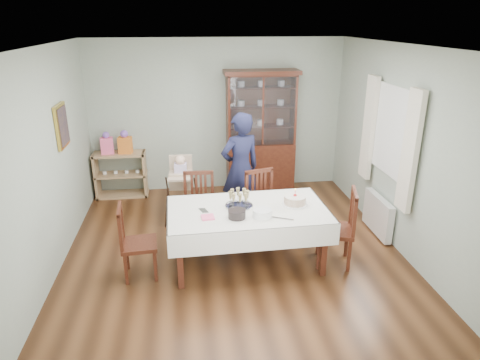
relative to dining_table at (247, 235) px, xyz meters
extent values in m
plane|color=#593319|center=(-0.15, 0.23, -0.38)|extent=(5.00, 5.00, 0.00)
plane|color=#9EAA99|center=(-0.15, 2.73, 0.97)|extent=(4.50, 0.00, 4.50)
plane|color=#9EAA99|center=(-2.40, 0.23, 0.97)|extent=(0.00, 5.00, 5.00)
plane|color=#9EAA99|center=(2.10, 0.23, 0.97)|extent=(0.00, 5.00, 5.00)
plane|color=white|center=(-0.15, 0.23, 2.32)|extent=(5.00, 5.00, 0.00)
cube|color=#4A2312|center=(0.00, 0.00, 0.34)|extent=(1.92, 1.10, 0.06)
cube|color=silver|center=(0.00, 0.00, 0.37)|extent=(2.03, 1.20, 0.01)
cube|color=#4A2312|center=(0.60, 2.49, 0.07)|extent=(1.20, 0.45, 0.90)
cube|color=white|center=(0.60, 2.30, 1.12)|extent=(1.12, 0.01, 1.16)
cube|color=#4A2312|center=(0.60, 2.49, 1.76)|extent=(1.30, 0.48, 0.07)
cube|color=tan|center=(-1.90, 2.51, -0.36)|extent=(0.90, 0.38, 0.04)
cube|color=tan|center=(-1.90, 2.51, 0.02)|extent=(0.90, 0.38, 0.03)
cube|color=tan|center=(-1.90, 2.51, 0.40)|extent=(0.90, 0.38, 0.04)
cube|color=tan|center=(-2.32, 2.51, 0.02)|extent=(0.04, 0.38, 0.80)
cube|color=tan|center=(-1.48, 2.51, 0.02)|extent=(0.04, 0.38, 0.80)
cube|color=gold|center=(-2.37, 1.03, 1.27)|extent=(0.04, 0.48, 0.58)
cube|color=white|center=(2.07, 0.53, 1.17)|extent=(0.04, 1.02, 1.22)
cube|color=silver|center=(2.01, -0.09, 1.07)|extent=(0.07, 0.30, 1.55)
cube|color=silver|center=(2.01, 1.15, 1.07)|extent=(0.07, 0.30, 1.55)
cube|color=white|center=(2.01, 0.53, -0.08)|extent=(0.10, 0.80, 0.55)
cube|color=#4A2312|center=(-0.59, 0.63, 0.07)|extent=(0.47, 0.47, 0.05)
cube|color=#4A2312|center=(-0.58, 0.84, 0.34)|extent=(0.43, 0.07, 0.53)
cube|color=#4A2312|center=(0.33, 0.56, 0.08)|extent=(0.55, 0.55, 0.05)
cube|color=#4A2312|center=(0.28, 0.76, 0.35)|extent=(0.43, 0.15, 0.53)
cube|color=#4A2312|center=(-1.35, -0.13, 0.04)|extent=(0.45, 0.45, 0.05)
cube|color=#4A2312|center=(-1.54, -0.15, 0.30)|extent=(0.07, 0.40, 0.49)
cube|color=#4A2312|center=(1.10, -0.16, 0.08)|extent=(0.56, 0.56, 0.05)
cube|color=#4A2312|center=(1.30, -0.22, 0.36)|extent=(0.16, 0.43, 0.54)
imported|color=black|center=(0.07, 1.22, 0.48)|extent=(0.74, 0.61, 1.73)
cube|color=tan|center=(-0.83, 1.39, 0.29)|extent=(0.36, 0.32, 0.25)
cube|color=tan|center=(-0.83, 1.39, 0.50)|extent=(0.35, 0.08, 0.29)
cube|color=tan|center=(-0.83, 1.39, 0.37)|extent=(0.38, 0.18, 0.03)
cube|color=silver|center=(-0.83, 1.39, 0.46)|extent=(0.19, 0.15, 0.18)
sphere|color=beige|center=(-0.83, 1.39, 0.60)|extent=(0.15, 0.15, 0.15)
cylinder|color=silver|center=(-0.10, 0.08, 0.38)|extent=(0.35, 0.35, 0.01)
torus|color=silver|center=(-0.10, 0.08, 0.39)|extent=(0.36, 0.36, 0.01)
cylinder|color=white|center=(0.62, 0.05, 0.38)|extent=(0.32, 0.32, 0.02)
cylinder|color=brown|center=(0.62, 0.05, 0.44)|extent=(0.28, 0.28, 0.10)
cylinder|color=silver|center=(0.62, 0.05, 0.49)|extent=(0.28, 0.28, 0.01)
cylinder|color=#F24C4C|center=(0.62, 0.05, 0.54)|extent=(0.01, 0.01, 0.08)
sphere|color=yellow|center=(0.62, 0.05, 0.59)|extent=(0.02, 0.02, 0.02)
cylinder|color=black|center=(-0.16, -0.23, 0.43)|extent=(0.22, 0.22, 0.10)
cylinder|color=white|center=(0.14, -0.26, 0.42)|extent=(0.27, 0.27, 0.10)
cube|color=#FF5D8D|center=(-0.51, -0.20, 0.39)|extent=(0.16, 0.16, 0.02)
cube|color=silver|center=(0.37, -0.34, 0.38)|extent=(0.27, 0.14, 0.01)
cube|color=#FF5D8D|center=(-2.08, 2.49, 0.56)|extent=(0.22, 0.16, 0.28)
sphere|color=#E533B2|center=(-2.08, 2.49, 0.75)|extent=(0.11, 0.11, 0.11)
cube|color=orange|center=(-1.77, 2.49, 0.56)|extent=(0.24, 0.18, 0.29)
sphere|color=#E533B2|center=(-1.77, 2.49, 0.76)|extent=(0.13, 0.13, 0.13)
camera|label=1|loc=(-0.73, -4.82, 2.61)|focal=32.00mm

